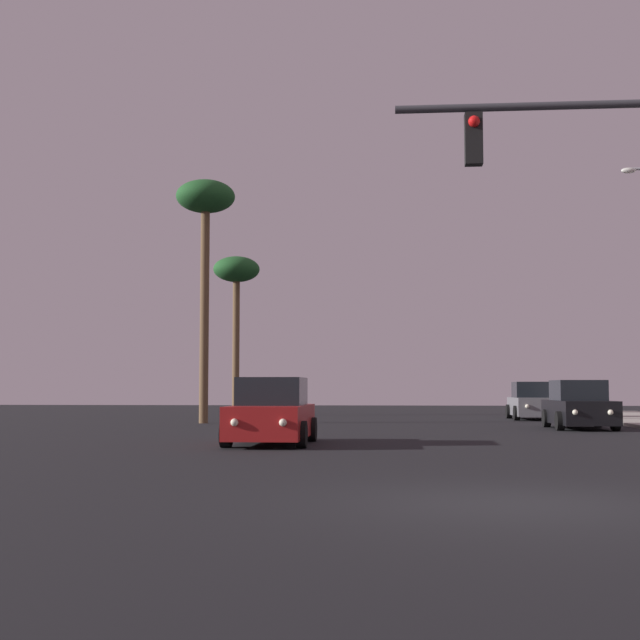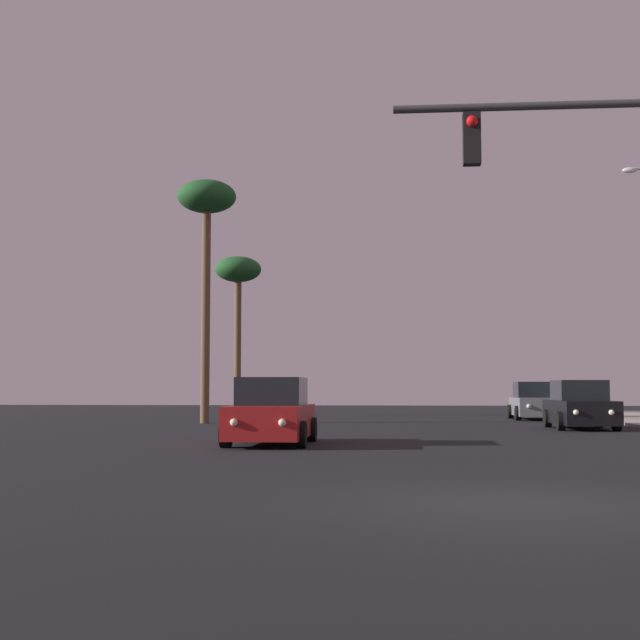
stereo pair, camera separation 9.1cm
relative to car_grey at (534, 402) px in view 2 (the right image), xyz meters
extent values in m
plane|color=black|center=(-4.70, -29.39, -0.76)|extent=(120.00, 120.00, 0.00)
cube|color=slate|center=(0.00, -0.04, -0.18)|extent=(1.84, 4.22, 0.80)
cube|color=black|center=(0.00, 0.11, 0.57)|extent=(1.62, 2.02, 0.70)
cylinder|color=black|center=(-0.90, -1.34, -0.44)|extent=(0.24, 0.64, 0.64)
cylinder|color=black|center=(0.90, -1.34, -0.44)|extent=(0.24, 0.64, 0.64)
cylinder|color=black|center=(-0.90, 1.27, -0.44)|extent=(0.24, 0.64, 0.64)
cylinder|color=black|center=(0.90, 1.27, -0.44)|extent=(0.24, 0.64, 0.64)
sphere|color=#F2EACC|center=(-0.56, -2.16, -0.13)|extent=(0.18, 0.18, 0.18)
sphere|color=#F2EACC|center=(0.56, -2.16, -0.13)|extent=(0.18, 0.18, 0.18)
cube|color=black|center=(0.18, -9.18, -0.18)|extent=(1.90, 4.24, 0.80)
cube|color=black|center=(0.18, -9.03, 0.57)|extent=(1.65, 2.04, 0.70)
cylinder|color=black|center=(-0.72, -10.48, -0.44)|extent=(0.24, 0.64, 0.64)
cylinder|color=black|center=(1.08, -10.48, -0.44)|extent=(0.24, 0.64, 0.64)
cylinder|color=black|center=(-0.72, -7.88, -0.44)|extent=(0.24, 0.64, 0.64)
cylinder|color=black|center=(1.08, -7.88, -0.44)|extent=(0.24, 0.64, 0.64)
sphere|color=#F2EACC|center=(-0.38, -11.30, -0.13)|extent=(0.18, 0.18, 0.18)
sphere|color=#F2EACC|center=(0.74, -11.30, -0.13)|extent=(0.18, 0.18, 0.18)
cube|color=maroon|center=(-9.27, -18.36, -0.18)|extent=(1.81, 4.21, 0.80)
cube|color=black|center=(-9.27, -18.21, 0.57)|extent=(1.61, 2.00, 0.70)
cylinder|color=black|center=(-10.17, -19.66, -0.44)|extent=(0.24, 0.64, 0.64)
cylinder|color=black|center=(-8.37, -19.66, -0.44)|extent=(0.24, 0.64, 0.64)
cylinder|color=black|center=(-10.17, -17.06, -0.44)|extent=(0.24, 0.64, 0.64)
cylinder|color=black|center=(-8.37, -17.06, -0.44)|extent=(0.24, 0.64, 0.64)
sphere|color=#F2EACC|center=(-9.83, -20.48, -0.13)|extent=(0.18, 0.18, 0.18)
sphere|color=#F2EACC|center=(-8.71, -20.48, -0.13)|extent=(0.18, 0.18, 0.18)
cube|color=black|center=(-4.80, -25.55, 4.91)|extent=(0.30, 0.24, 0.90)
sphere|color=red|center=(-4.80, -25.69, 5.18)|extent=(0.20, 0.20, 0.20)
ellipsoid|color=silver|center=(1.95, -9.59, 8.16)|extent=(0.50, 0.24, 0.20)
cylinder|color=brown|center=(-14.30, 4.61, 2.77)|extent=(0.36, 0.36, 7.07)
ellipsoid|color=#1E5123|center=(-14.30, 4.61, 6.78)|extent=(2.40, 2.40, 1.32)
cylinder|color=brown|center=(-13.81, -5.39, 3.60)|extent=(0.36, 0.36, 8.72)
ellipsoid|color=#1E5123|center=(-13.81, -5.39, 8.44)|extent=(2.40, 2.40, 1.32)
camera|label=1|loc=(-6.18, -40.68, 0.66)|focal=50.00mm
camera|label=2|loc=(-6.09, -40.67, 0.66)|focal=50.00mm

